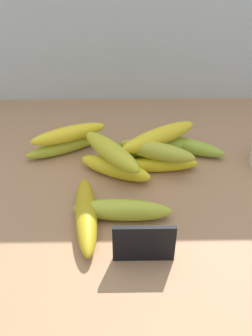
# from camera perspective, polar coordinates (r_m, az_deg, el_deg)

# --- Properties ---
(counter_top) EXTENTS (1.10, 0.76, 0.03)m
(counter_top) POSITION_cam_1_polar(r_m,az_deg,el_deg) (0.92, 0.47, -3.41)
(counter_top) COLOR #A47A55
(counter_top) RESTS_ON ground
(chalkboard_sign) EXTENTS (0.11, 0.02, 0.08)m
(chalkboard_sign) POSITION_cam_1_polar(r_m,az_deg,el_deg) (0.75, 2.43, -10.33)
(chalkboard_sign) COLOR black
(chalkboard_sign) RESTS_ON counter_top
(banana_0) EXTENTS (0.18, 0.04, 0.03)m
(banana_0) POSITION_cam_1_polar(r_m,az_deg,el_deg) (0.95, 4.37, 0.49)
(banana_0) COLOR yellow
(banana_0) RESTS_ON counter_top
(banana_1) EXTENTS (0.06, 0.21, 0.04)m
(banana_1) POSITION_cam_1_polar(r_m,az_deg,el_deg) (0.83, -5.43, -6.38)
(banana_1) COLOR gold
(banana_1) RESTS_ON counter_top
(banana_2) EXTENTS (0.20, 0.05, 0.04)m
(banana_2) POSITION_cam_1_polar(r_m,az_deg,el_deg) (0.83, -0.50, -5.71)
(banana_2) COLOR #AFBC33
(banana_2) RESTS_ON counter_top
(banana_3) EXTENTS (0.18, 0.11, 0.03)m
(banana_3) POSITION_cam_1_polar(r_m,az_deg,el_deg) (1.01, -8.40, 2.87)
(banana_3) COLOR #A7B52A
(banana_3) RESTS_ON counter_top
(banana_4) EXTENTS (0.17, 0.11, 0.04)m
(banana_4) POSITION_cam_1_polar(r_m,az_deg,el_deg) (0.93, -1.44, -0.02)
(banana_4) COLOR yellow
(banana_4) RESTS_ON counter_top
(banana_5) EXTENTS (0.18, 0.11, 0.04)m
(banana_5) POSITION_cam_1_polar(r_m,az_deg,el_deg) (1.01, 8.13, 3.05)
(banana_5) COLOR #94B332
(banana_5) RESTS_ON counter_top
(banana_6) EXTENTS (0.20, 0.08, 0.04)m
(banana_6) POSITION_cam_1_polar(r_m,az_deg,el_deg) (0.99, 3.88, 2.72)
(banana_6) COLOR #92BD31
(banana_6) RESTS_ON counter_top
(banana_7) EXTENTS (0.19, 0.14, 0.04)m
(banana_7) POSITION_cam_1_polar(r_m,az_deg,el_deg) (0.95, 4.42, 4.24)
(banana_7) COLOR yellow
(banana_7) RESTS_ON banana_6
(banana_8) EXTENTS (0.18, 0.10, 0.04)m
(banana_8) POSITION_cam_1_polar(r_m,az_deg,el_deg) (0.99, -7.79, 4.59)
(banana_8) COLOR yellow
(banana_8) RESTS_ON banana_3
(banana_9) EXTENTS (0.18, 0.10, 0.04)m
(banana_9) POSITION_cam_1_polar(r_m,az_deg,el_deg) (0.93, 4.18, 2.33)
(banana_9) COLOR gold
(banana_9) RESTS_ON banana_0
(banana_10) EXTENTS (0.15, 0.16, 0.04)m
(banana_10) POSITION_cam_1_polar(r_m,az_deg,el_deg) (0.91, -1.96, 2.23)
(banana_10) COLOR gold
(banana_10) RESTS_ON banana_4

